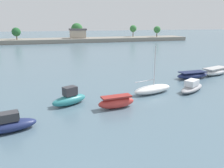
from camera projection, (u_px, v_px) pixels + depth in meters
moored_boat_2 at (9, 125)px, 16.65m from camera, size 4.07×2.11×1.49m
moored_boat_3 at (70, 98)px, 22.03m from camera, size 3.87×2.76×1.81m
moored_boat_4 at (116, 102)px, 21.20m from camera, size 3.65×1.45×1.19m
moored_boat_5 at (153, 89)px, 25.60m from camera, size 5.28×2.77×5.37m
moored_boat_6 at (192, 87)px, 26.34m from camera, size 4.73×3.62×1.40m
moored_boat_7 at (192, 75)px, 32.35m from camera, size 5.02×2.16×0.99m
moored_boat_8 at (215, 71)px, 34.56m from camera, size 5.65×3.37×1.12m
distant_shoreline at (43, 39)px, 87.21m from camera, size 118.14×11.41×7.39m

